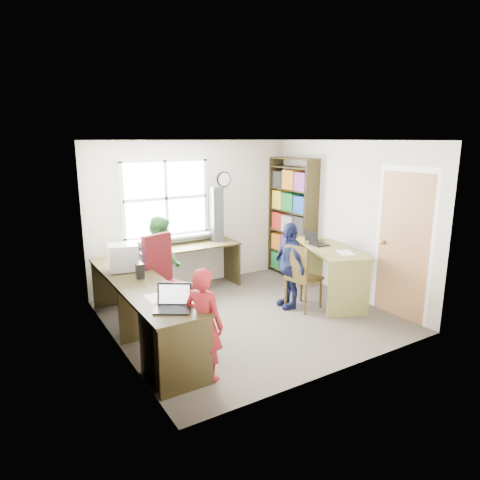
{
  "coord_description": "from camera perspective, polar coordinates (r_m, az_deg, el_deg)",
  "views": [
    {
      "loc": [
        -3.0,
        -4.68,
        2.42
      ],
      "look_at": [
        0.0,
        0.25,
        1.05
      ],
      "focal_mm": 32.0,
      "sensor_mm": 36.0,
      "label": 1
    }
  ],
  "objects": [
    {
      "name": "swivel_chair",
      "position": [
        5.82,
        -9.98,
        -6.0
      ],
      "size": [
        0.7,
        0.7,
        1.19
      ],
      "rotation": [
        0.0,
        0.0,
        0.32
      ],
      "color": "black",
      "rests_on": "ground"
    },
    {
      "name": "speaker_a",
      "position": [
        5.38,
        -13.19,
        -4.06
      ],
      "size": [
        0.1,
        0.1,
        0.19
      ],
      "rotation": [
        0.0,
        0.0,
        -0.1
      ],
      "color": "black",
      "rests_on": "l_desk"
    },
    {
      "name": "person_green",
      "position": [
        6.28,
        -10.48,
        -2.95
      ],
      "size": [
        0.6,
        0.73,
        1.36
      ],
      "primitive_type": "imported",
      "rotation": [
        0.0,
        0.0,
        1.71
      ],
      "color": "#317C36",
      "rests_on": "ground"
    },
    {
      "name": "person_navy",
      "position": [
        6.25,
        6.6,
        -3.36
      ],
      "size": [
        0.41,
        0.78,
        1.26
      ],
      "primitive_type": "imported",
      "rotation": [
        0.0,
        0.0,
        -1.72
      ],
      "color": "#151B42",
      "rests_on": "ground"
    },
    {
      "name": "room",
      "position": [
        5.77,
        0.88,
        1.33
      ],
      "size": [
        3.64,
        3.44,
        2.44
      ],
      "color": "#403932",
      "rests_on": "ground"
    },
    {
      "name": "speaker_b",
      "position": [
        5.99,
        -15.81,
        -2.46
      ],
      "size": [
        0.09,
        0.09,
        0.18
      ],
      "rotation": [
        0.0,
        0.0,
        -0.03
      ],
      "color": "black",
      "rests_on": "l_desk"
    },
    {
      "name": "crt_monitor",
      "position": [
        5.72,
        -15.3,
        -2.24
      ],
      "size": [
        0.41,
        0.38,
        0.35
      ],
      "rotation": [
        0.0,
        0.0,
        -0.19
      ],
      "color": "#9F9FA3",
      "rests_on": "l_desk"
    },
    {
      "name": "bookshelf",
      "position": [
        7.62,
        6.95,
        2.53
      ],
      "size": [
        0.3,
        1.02,
        2.1
      ],
      "color": "#332B14",
      "rests_on": "ground"
    },
    {
      "name": "l_desk",
      "position": [
        5.1,
        -9.58,
        -9.48
      ],
      "size": [
        2.38,
        2.95,
        0.75
      ],
      "color": "#332B14",
      "rests_on": "ground"
    },
    {
      "name": "game_box",
      "position": [
        6.91,
        9.48,
        0.07
      ],
      "size": [
        0.34,
        0.34,
        0.06
      ],
      "rotation": [
        0.0,
        0.0,
        -0.14
      ],
      "color": "red",
      "rests_on": "right_desk"
    },
    {
      "name": "wooden_chair",
      "position": [
        6.2,
        8.09,
        -4.59
      ],
      "size": [
        0.5,
        0.5,
        0.97
      ],
      "rotation": [
        0.0,
        0.0,
        0.21
      ],
      "color": "#443616",
      "rests_on": "ground"
    },
    {
      "name": "cd_tower",
      "position": [
        7.09,
        -3.13,
        3.45
      ],
      "size": [
        0.19,
        0.17,
        0.91
      ],
      "rotation": [
        0.0,
        0.0,
        -0.04
      ],
      "color": "black",
      "rests_on": "l_desk"
    },
    {
      "name": "potted_plant",
      "position": [
        6.72,
        -10.72,
        0.07
      ],
      "size": [
        0.19,
        0.16,
        0.3
      ],
      "primitive_type": "imported",
      "rotation": [
        0.0,
        0.0,
        0.18
      ],
      "color": "#2C6F3B",
      "rests_on": "l_desk"
    },
    {
      "name": "right_desk",
      "position": [
        6.65,
        12.0,
        -2.86
      ],
      "size": [
        1.13,
        1.57,
        0.82
      ],
      "rotation": [
        0.0,
        0.0,
        -0.37
      ],
      "color": "olive",
      "rests_on": "ground"
    },
    {
      "name": "laptop_left",
      "position": [
        4.4,
        -8.87,
        -8.32
      ],
      "size": [
        0.45,
        0.44,
        0.24
      ],
      "rotation": [
        0.0,
        0.0,
        -0.57
      ],
      "color": "black",
      "rests_on": "l_desk"
    },
    {
      "name": "person_red",
      "position": [
        4.41,
        -4.82,
        -11.15
      ],
      "size": [
        0.47,
        0.52,
        1.19
      ],
      "primitive_type": "imported",
      "rotation": [
        0.0,
        0.0,
        2.1
      ],
      "color": "maroon",
      "rests_on": "ground"
    },
    {
      "name": "paper_b",
      "position": [
        6.33,
        13.86,
        -1.64
      ],
      "size": [
        0.3,
        0.34,
        0.0
      ],
      "rotation": [
        0.0,
        0.0,
        -0.46
      ],
      "color": "white",
      "rests_on": "right_desk"
    },
    {
      "name": "paper_a",
      "position": [
        4.72,
        -11.02,
        -7.6
      ],
      "size": [
        0.22,
        0.31,
        0.0
      ],
      "rotation": [
        0.0,
        0.0,
        -0.04
      ],
      "color": "white",
      "rests_on": "l_desk"
    },
    {
      "name": "laptop_right",
      "position": [
        6.69,
        9.96,
        -0.2
      ],
      "size": [
        0.29,
        0.34,
        0.23
      ],
      "rotation": [
        0.0,
        0.0,
        1.51
      ],
      "color": "black",
      "rests_on": "right_desk"
    }
  ]
}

